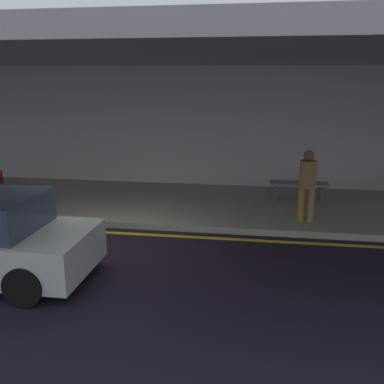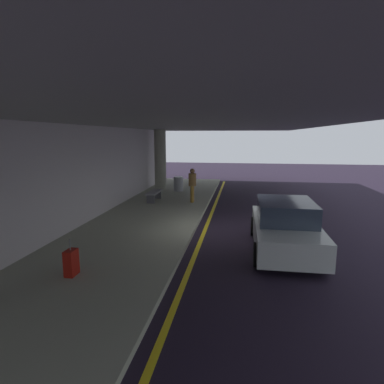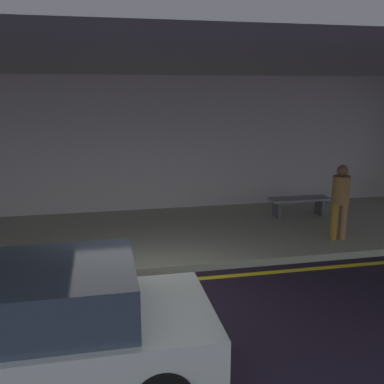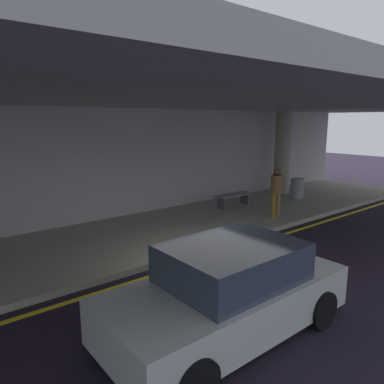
# 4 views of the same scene
# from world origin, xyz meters

# --- Properties ---
(ground_plane) EXTENTS (60.00, 60.00, 0.00)m
(ground_plane) POSITION_xyz_m (0.00, 0.00, 0.00)
(ground_plane) COLOR black
(sidewalk) EXTENTS (26.00, 4.20, 0.15)m
(sidewalk) POSITION_xyz_m (0.00, 3.10, 0.07)
(sidewalk) COLOR gray
(sidewalk) RESTS_ON ground
(lane_stripe_yellow) EXTENTS (26.00, 0.14, 0.01)m
(lane_stripe_yellow) POSITION_xyz_m (0.00, 0.68, 0.00)
(lane_stripe_yellow) COLOR yellow
(lane_stripe_yellow) RESTS_ON ground
(ceiling_overhang) EXTENTS (28.00, 13.20, 0.30)m
(ceiling_overhang) POSITION_xyz_m (0.00, 2.60, 3.95)
(ceiling_overhang) COLOR #969596
(ceiling_overhang) RESTS_ON support_column_far_left
(terminal_back_wall) EXTENTS (26.00, 0.30, 3.80)m
(terminal_back_wall) POSITION_xyz_m (0.00, 5.35, 1.90)
(terminal_back_wall) COLOR #B2AAAE
(terminal_back_wall) RESTS_ON ground
(traveler_with_luggage) EXTENTS (0.38, 0.38, 1.68)m
(traveler_with_luggage) POSITION_xyz_m (4.39, 1.80, 1.11)
(traveler_with_luggage) COLOR olive
(traveler_with_luggage) RESTS_ON sidewalk
(bench_metal) EXTENTS (1.60, 0.50, 0.48)m
(bench_metal) POSITION_xyz_m (4.37, 3.76, 0.50)
(bench_metal) COLOR slate
(bench_metal) RESTS_ON sidewalk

